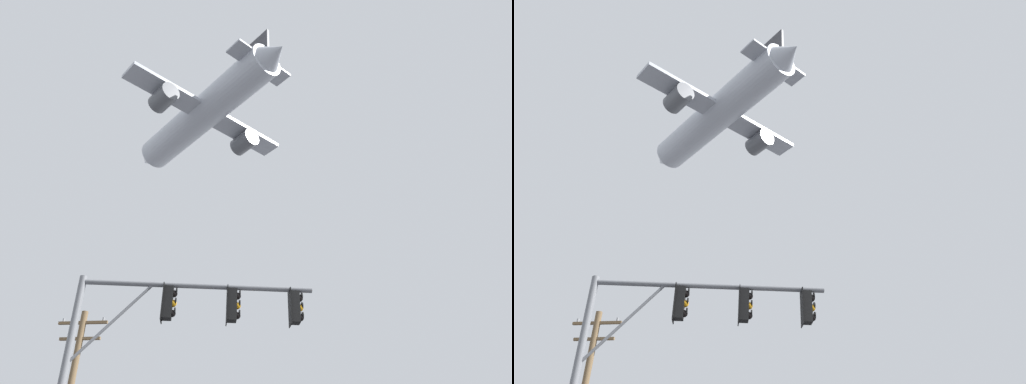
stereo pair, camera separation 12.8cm
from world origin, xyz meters
The scene contains 2 objects.
signal_pole_near centered at (-3.13, 6.83, 5.22)m, with size 6.44×1.32×6.74m.
airplane centered at (-8.14, 32.44, 36.31)m, with size 19.44×19.06×6.61m.
Camera 2 is at (0.21, -5.77, 1.46)m, focal length 33.92 mm.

